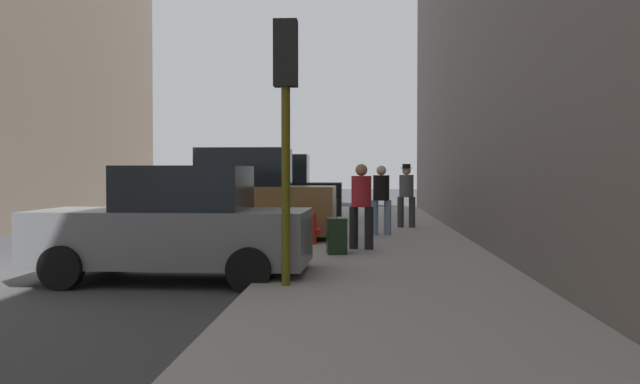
% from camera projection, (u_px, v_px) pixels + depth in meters
% --- Properties ---
extents(ground_plane, '(120.00, 120.00, 0.00)m').
position_uv_depth(ground_plane, '(44.00, 269.00, 12.42)').
color(ground_plane, '#38383A').
extents(sidewalk, '(4.00, 40.00, 0.15)m').
position_uv_depth(sidewalk, '(389.00, 268.00, 12.06)').
color(sidewalk, gray).
rests_on(sidewalk, ground_plane).
extents(parked_gray_coupe, '(4.24, 2.13, 1.79)m').
position_uv_depth(parked_gray_coupe, '(175.00, 227.00, 11.02)').
color(parked_gray_coupe, slate).
rests_on(parked_gray_coupe, ground_plane).
extents(parked_bronze_suv, '(4.61, 2.08, 2.25)m').
position_uv_depth(parked_bronze_suv, '(238.00, 201.00, 16.64)').
color(parked_bronze_suv, brown).
rests_on(parked_bronze_suv, ground_plane).
extents(parked_black_suv, '(4.63, 2.13, 2.25)m').
position_uv_depth(parked_black_suv, '(271.00, 193.00, 22.61)').
color(parked_black_suv, black).
rests_on(parked_black_suv, ground_plane).
extents(fire_hydrant, '(0.42, 0.22, 0.70)m').
position_uv_depth(fire_hydrant, '(311.00, 228.00, 15.32)').
color(fire_hydrant, red).
rests_on(fire_hydrant, sidewalk).
extents(traffic_light, '(0.32, 0.32, 3.60)m').
position_uv_depth(traffic_light, '(286.00, 94.00, 9.64)').
color(traffic_light, '#514C0F').
rests_on(traffic_light, sidewalk).
extents(pedestrian_in_red_jacket, '(0.53, 0.50, 1.71)m').
position_uv_depth(pedestrian_in_red_jacket, '(361.00, 202.00, 14.27)').
color(pedestrian_in_red_jacket, black).
rests_on(pedestrian_in_red_jacket, sidewalk).
extents(pedestrian_with_beanie, '(0.52, 0.44, 1.78)m').
position_uv_depth(pedestrian_with_beanie, '(406.00, 192.00, 19.94)').
color(pedestrian_with_beanie, '#333338').
rests_on(pedestrian_with_beanie, sidewalk).
extents(pedestrian_in_jeans, '(0.50, 0.41, 1.71)m').
position_uv_depth(pedestrian_in_jeans, '(381.00, 196.00, 17.58)').
color(pedestrian_in_jeans, '#728CB2').
rests_on(pedestrian_in_jeans, sidewalk).
extents(rolling_suitcase, '(0.42, 0.60, 1.04)m').
position_uv_depth(rolling_suitcase, '(337.00, 236.00, 13.51)').
color(rolling_suitcase, black).
rests_on(rolling_suitcase, sidewalk).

